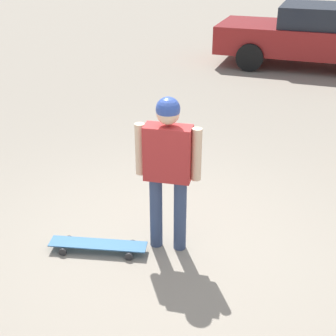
% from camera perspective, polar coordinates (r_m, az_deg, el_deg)
% --- Properties ---
extents(ground_plane, '(220.00, 220.00, 0.00)m').
position_cam_1_polar(ground_plane, '(4.89, 0.00, -9.45)').
color(ground_plane, gray).
extents(person, '(0.32, 0.61, 1.59)m').
position_cam_1_polar(person, '(4.39, 0.00, 0.93)').
color(person, '#38476B').
rests_on(person, ground_plane).
extents(skateboard, '(0.38, 1.00, 0.09)m').
position_cam_1_polar(skateboard, '(4.83, -8.53, -9.26)').
color(skateboard, '#336693').
rests_on(skateboard, ground_plane).
extents(car_parked_near, '(3.62, 5.13, 1.44)m').
position_cam_1_polar(car_parked_near, '(12.06, 18.24, 15.11)').
color(car_parked_near, maroon).
rests_on(car_parked_near, ground_plane).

